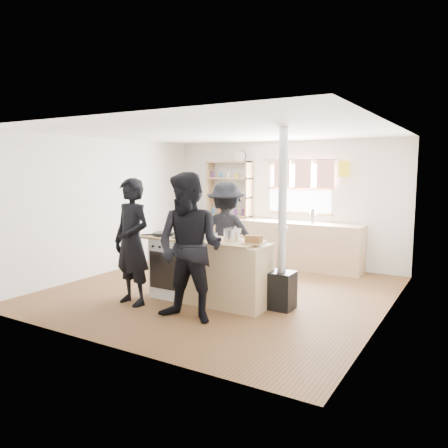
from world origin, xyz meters
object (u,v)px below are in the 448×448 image
at_px(roast_tray, 205,236).
at_px(person_near_left, 132,242).
at_px(stockpot_stove, 188,230).
at_px(cooking_island, 209,270).
at_px(skillet_greens, 163,234).
at_px(stockpot_counter, 232,235).
at_px(flue_heater, 282,263).
at_px(thermos, 313,216).
at_px(person_near_right, 190,248).
at_px(person_far, 226,235).
at_px(bread_board, 254,240).

distance_m(roast_tray, person_near_left, 1.05).
xyz_separation_m(roast_tray, stockpot_stove, (-0.36, 0.09, 0.05)).
bearing_deg(cooking_island, skillet_greens, -173.96).
distance_m(stockpot_counter, flue_heater, 0.79).
relative_size(roast_tray, flue_heater, 0.17).
bearing_deg(thermos, person_near_right, -95.63).
bearing_deg(cooking_island, roast_tray, 179.15).
bearing_deg(roast_tray, stockpot_stove, 165.35).
bearing_deg(stockpot_stove, person_far, 75.10).
xyz_separation_m(roast_tray, bread_board, (0.82, -0.05, 0.01)).
bearing_deg(roast_tray, flue_heater, 11.66).
bearing_deg(person_near_left, flue_heater, 34.09).
relative_size(bread_board, person_near_right, 0.15).
xyz_separation_m(roast_tray, person_far, (-0.15, 0.88, -0.11)).
distance_m(cooking_island, roast_tray, 0.51).
bearing_deg(roast_tray, person_near_left, -141.35).
height_order(flue_heater, person_far, flue_heater).
distance_m(skillet_greens, stockpot_counter, 1.15).
bearing_deg(skillet_greens, roast_tray, 6.80).
distance_m(thermos, bread_board, 2.83).
height_order(roast_tray, person_near_right, person_near_right).
bearing_deg(roast_tray, thermos, 76.55).
bearing_deg(stockpot_stove, person_near_left, -121.58).
distance_m(roast_tray, stockpot_stove, 0.37).
distance_m(stockpot_stove, person_far, 0.82).
height_order(stockpot_stove, person_near_right, person_near_right).
height_order(roast_tray, flue_heater, flue_heater).
bearing_deg(stockpot_counter, flue_heater, 16.04).
bearing_deg(skillet_greens, person_far, 60.25).
distance_m(cooking_island, bread_board, 0.91).
xyz_separation_m(cooking_island, stockpot_stove, (-0.43, 0.09, 0.55)).
distance_m(cooking_island, person_near_left, 1.19).
bearing_deg(stockpot_stove, stockpot_counter, -4.01).
height_order(stockpot_stove, bread_board, stockpot_stove).
bearing_deg(skillet_greens, person_near_left, -101.73).
xyz_separation_m(thermos, stockpot_counter, (-0.22, -2.73, -0.02)).
bearing_deg(thermos, bread_board, -86.73).
xyz_separation_m(thermos, person_near_right, (-0.35, -3.59, -0.08)).
bearing_deg(stockpot_counter, person_near_right, -99.01).
bearing_deg(person_far, skillet_greens, 42.94).
distance_m(bread_board, flue_heater, 0.53).
distance_m(skillet_greens, bread_board, 1.52).
xyz_separation_m(cooking_island, flue_heater, (1.04, 0.23, 0.18)).
distance_m(cooking_island, stockpot_counter, 0.66).
relative_size(thermos, stockpot_stove, 1.07).
bearing_deg(stockpot_counter, thermos, 85.43).
xyz_separation_m(stockpot_stove, person_far, (0.21, 0.78, -0.16)).
bearing_deg(person_near_left, skillet_greens, 87.80).
relative_size(cooking_island, person_near_left, 1.09).
bearing_deg(roast_tray, skillet_greens, -173.20).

